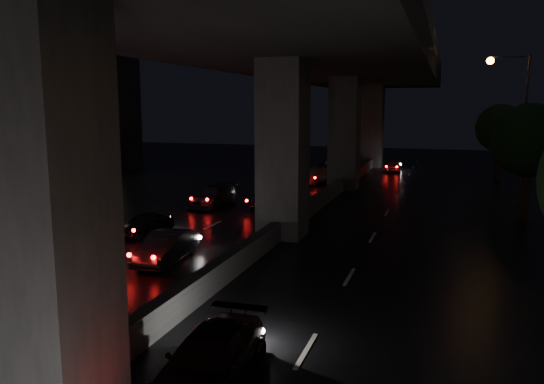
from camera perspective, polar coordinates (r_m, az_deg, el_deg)
The scene contains 16 objects.
ground at distance 20.09m, azimuth -3.10°, elevation -7.99°, with size 120.00×120.00×0.00m, color black.
viaduct at distance 24.04m, azimuth 1.21°, elevation 14.95°, with size 12.00×80.00×10.50m.
median_barrier at distance 24.54m, azimuth 1.15°, elevation -3.77°, with size 0.45×70.00×0.85m, color #333335.
tree_c at distance 30.17m, azimuth 25.91°, elevation 4.98°, with size 3.80×3.80×6.12m.
tree_d at distance 46.06m, azimuth 23.36°, elevation 6.29°, with size 3.80×3.80×6.12m.
streetlight_far at distance 36.07m, azimuth 24.79°, elevation 7.92°, with size 2.52×0.44×9.00m.
car_3 at distance 11.89m, azimuth -6.70°, elevation -17.59°, with size 1.64×4.04×1.17m, color black.
car_4 at distance 20.44m, azimuth -22.09°, elevation -6.50°, with size 1.35×3.88×1.28m, color black.
car_5 at distance 20.86m, azimuth -11.29°, elevation -5.82°, with size 1.25×3.59×1.18m, color black.
car_6 at distance 25.28m, azimuth -13.53°, elevation -3.40°, with size 1.26×3.12×1.06m, color black.
car_7 at distance 32.04m, azimuth -6.42°, elevation -0.43°, with size 1.69×4.16×1.21m, color #252628.
car_8 at distance 31.06m, azimuth -0.58°, elevation -0.62°, with size 1.50×3.72×1.27m, color black.
car_9 at distance 40.98m, azimuth 4.56°, elevation 1.72°, with size 1.32×3.78×1.24m, color #413E38.
car_10 at distance 46.05m, azimuth 6.07°, elevation 2.52°, with size 2.05×4.45×1.24m, color black.
car_11 at distance 47.29m, azimuth 1.78°, elevation 2.75°, with size 2.07×4.49×1.25m, color black.
car_12 at distance 49.78m, azimuth 12.92°, elevation 2.76°, with size 1.30×3.23×1.10m, color slate.
Camera 1 is at (7.03, -17.86, 5.93)m, focal length 35.00 mm.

